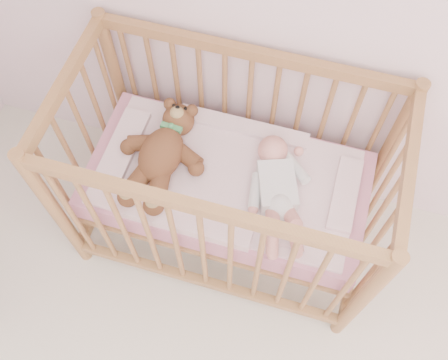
% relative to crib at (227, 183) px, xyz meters
% --- Properties ---
extents(crib, '(1.36, 0.76, 1.00)m').
position_rel_crib_xyz_m(crib, '(0.00, 0.00, 0.00)').
color(crib, '#A47C45').
rests_on(crib, floor).
extents(mattress, '(1.22, 0.62, 0.13)m').
position_rel_crib_xyz_m(mattress, '(-0.00, 0.00, -0.01)').
color(mattress, pink).
rests_on(mattress, crib).
extents(blanket, '(1.10, 0.58, 0.06)m').
position_rel_crib_xyz_m(blanket, '(-0.00, 0.00, 0.06)').
color(blanket, pink).
rests_on(blanket, mattress).
extents(baby, '(0.46, 0.63, 0.14)m').
position_rel_crib_xyz_m(baby, '(0.22, -0.02, 0.14)').
color(baby, silver).
rests_on(baby, blanket).
extents(teddy_bear, '(0.43, 0.59, 0.16)m').
position_rel_crib_xyz_m(teddy_bear, '(-0.29, -0.02, 0.15)').
color(teddy_bear, brown).
rests_on(teddy_bear, blanket).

